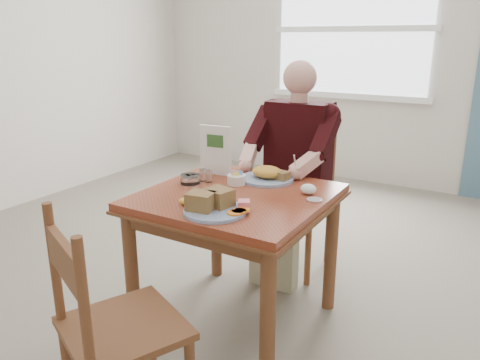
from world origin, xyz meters
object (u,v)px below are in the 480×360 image
Objects in this scene: chair_far at (298,199)px; far_plate at (268,175)px; chair_near at (111,329)px; diner at (294,153)px; table at (237,213)px; near_plate at (214,204)px.

far_plate is at bearing -85.94° from chair_far.
chair_near is 1.65m from diner.
diner reaches higher than chair_near.
chair_near is (0.00, -0.90, -0.16)m from table.
near_plate is (0.05, 0.62, 0.31)m from chair_near.
near_plate is (0.05, -0.99, -0.02)m from diner.
table is at bearing 90.08° from chair_near.
chair_far is 3.07× the size of near_plate.
diner reaches higher than near_plate.
chair_near is at bearing -89.96° from chair_far.
table is at bearing -97.37° from far_plate.
near_plate is at bearing -79.98° from table.
table is 0.97× the size of chair_near.
chair_near is at bearing -89.92° from table.
far_plate is at bearing 91.36° from near_plate.
chair_near reaches higher than far_plate.
chair_near is 0.69× the size of diner.
near_plate is 0.56m from far_plate.
chair_far is 1.12m from near_plate.
diner reaches higher than table.
near_plate is at bearing -87.12° from diner.
table is 2.98× the size of near_plate.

